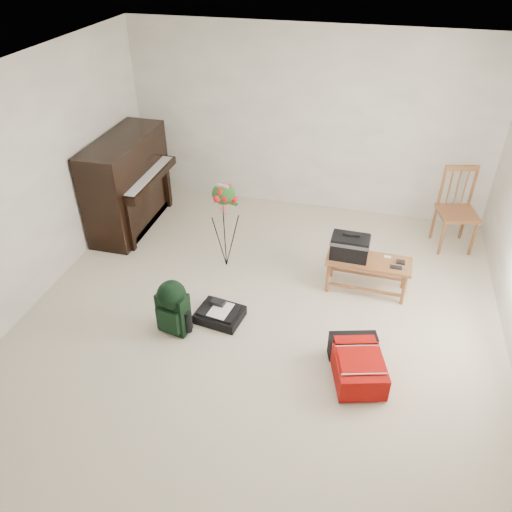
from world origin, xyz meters
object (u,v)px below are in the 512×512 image
(dining_chair, at_px, (458,210))
(green_backpack, at_px, (173,305))
(flower_stand, at_px, (225,226))
(piano, at_px, (129,185))
(bench, at_px, (356,251))
(black_duffel, at_px, (220,314))
(red_suitcase, at_px, (358,361))

(dining_chair, height_order, green_backpack, dining_chair)
(flower_stand, bearing_deg, green_backpack, -91.94)
(piano, relative_size, flower_stand, 1.32)
(dining_chair, bearing_deg, bench, -146.40)
(bench, bearing_deg, flower_stand, 178.73)
(flower_stand, bearing_deg, dining_chair, 29.37)
(dining_chair, bearing_deg, black_duffel, -152.37)
(piano, xyz_separation_m, red_suitcase, (3.25, -1.99, -0.45))
(red_suitcase, bearing_deg, piano, 132.40)
(black_duffel, relative_size, flower_stand, 0.45)
(piano, bearing_deg, dining_chair, 7.30)
(dining_chair, relative_size, red_suitcase, 1.38)
(black_duffel, xyz_separation_m, green_backpack, (-0.40, -0.27, 0.27))
(bench, relative_size, dining_chair, 0.90)
(dining_chair, distance_m, red_suitcase, 2.74)
(bench, distance_m, green_backpack, 2.08)
(dining_chair, bearing_deg, piano, 174.05)
(dining_chair, relative_size, green_backpack, 1.71)
(green_backpack, bearing_deg, black_duffel, 45.64)
(dining_chair, relative_size, flower_stand, 0.92)
(red_suitcase, bearing_deg, flower_stand, 125.23)
(bench, xyz_separation_m, red_suitcase, (0.17, -1.30, -0.36))
(black_duffel, relative_size, green_backpack, 0.84)
(red_suitcase, relative_size, green_backpack, 1.24)
(piano, bearing_deg, bench, -12.69)
(black_duffel, xyz_separation_m, flower_stand, (-0.23, 0.97, 0.48))
(piano, xyz_separation_m, bench, (3.08, -0.69, -0.09))
(bench, relative_size, black_duffel, 1.82)
(dining_chair, bearing_deg, flower_stand, -169.89)
(flower_stand, bearing_deg, piano, 164.00)
(green_backpack, bearing_deg, piano, 137.53)
(piano, xyz_separation_m, dining_chair, (4.24, 0.54, -0.09))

